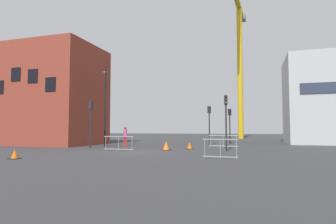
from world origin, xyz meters
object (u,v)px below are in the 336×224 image
at_px(traffic_cone_striped, 166,146).
at_px(traffic_light_corner, 91,116).
at_px(streetlamp_tall, 105,99).
at_px(traffic_light_crosswalk, 209,119).
at_px(pedestrian_walking, 125,135).
at_px(traffic_cone_orange, 190,146).
at_px(traffic_light_far, 226,114).
at_px(traffic_light_median, 230,120).
at_px(traffic_cone_on_verge, 15,154).
at_px(construction_crane, 239,48).

bearing_deg(traffic_cone_striped, traffic_light_corner, 179.50).
distance_m(streetlamp_tall, traffic_cone_striped, 8.46).
bearing_deg(traffic_cone_striped, traffic_light_crosswalk, 74.42).
relative_size(pedestrian_walking, traffic_cone_orange, 3.18).
bearing_deg(traffic_light_crosswalk, traffic_cone_orange, -96.65).
bearing_deg(pedestrian_walking, traffic_light_far, -17.17).
relative_size(streetlamp_tall, traffic_cone_orange, 13.12).
height_order(traffic_light_median, traffic_cone_on_verge, traffic_light_median).
xyz_separation_m(streetlamp_tall, traffic_cone_orange, (8.32, -0.90, -4.20)).
relative_size(traffic_light_median, traffic_light_crosswalk, 0.97).
height_order(traffic_light_far, pedestrian_walking, traffic_light_far).
bearing_deg(traffic_cone_on_verge, traffic_light_far, 40.59).
distance_m(traffic_light_crosswalk, pedestrian_walking, 8.59).
relative_size(construction_crane, pedestrian_walking, 12.74).
bearing_deg(traffic_light_crosswalk, construction_crane, 83.70).
xyz_separation_m(traffic_cone_orange, traffic_cone_on_verge, (-7.35, -10.31, -0.03)).
distance_m(traffic_light_far, traffic_cone_on_verge, 13.97).
xyz_separation_m(traffic_light_median, traffic_cone_striped, (-3.95, -10.46, -2.26)).
relative_size(traffic_light_corner, traffic_cone_on_verge, 7.81).
distance_m(traffic_cone_striped, traffic_cone_on_verge, 10.39).
bearing_deg(traffic_light_corner, traffic_light_median, 44.18).
distance_m(traffic_light_far, pedestrian_walking, 10.25).
relative_size(traffic_light_crosswalk, traffic_cone_striped, 5.84).
xyz_separation_m(traffic_light_corner, pedestrian_walking, (1.64, 3.32, -1.64)).
bearing_deg(streetlamp_tall, traffic_light_corner, -87.44).
bearing_deg(traffic_cone_on_verge, streetlamp_tall, 94.96).
distance_m(streetlamp_tall, traffic_light_far, 11.76).
height_order(traffic_light_corner, traffic_cone_striped, traffic_light_corner).
height_order(traffic_light_corner, traffic_cone_orange, traffic_light_corner).
bearing_deg(traffic_light_median, traffic_cone_striped, -110.69).
bearing_deg(traffic_cone_striped, construction_crane, 81.02).
height_order(traffic_light_corner, traffic_cone_on_verge, traffic_light_corner).
distance_m(traffic_light_corner, traffic_light_far, 11.30).
height_order(traffic_light_crosswalk, traffic_cone_orange, traffic_light_crosswalk).
relative_size(traffic_light_far, traffic_cone_striped, 6.12).
bearing_deg(traffic_cone_on_verge, traffic_light_median, 62.61).
height_order(traffic_light_far, traffic_cone_on_verge, traffic_light_far).
bearing_deg(traffic_light_crosswalk, traffic_cone_on_verge, -116.35).
xyz_separation_m(traffic_light_corner, traffic_light_far, (11.29, 0.34, 0.06)).
distance_m(traffic_light_median, traffic_cone_striped, 11.41).
xyz_separation_m(streetlamp_tall, traffic_light_corner, (0.12, -2.60, -1.76)).
bearing_deg(traffic_light_corner, traffic_cone_orange, 11.70).
bearing_deg(construction_crane, traffic_light_median, -91.19).
xyz_separation_m(pedestrian_walking, traffic_cone_on_verge, (-0.78, -11.93, -0.82)).
bearing_deg(streetlamp_tall, construction_crane, 65.55).
height_order(traffic_light_median, traffic_cone_orange, traffic_light_median).
distance_m(traffic_light_corner, traffic_light_crosswalk, 11.72).
relative_size(traffic_light_median, traffic_light_corner, 0.95).
relative_size(construction_crane, traffic_cone_on_verge, 44.74).
xyz_separation_m(construction_crane, traffic_cone_on_verge, (-10.20, -35.78, -14.96)).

